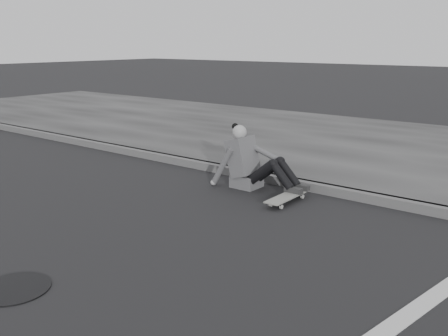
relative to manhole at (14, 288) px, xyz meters
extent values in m
plane|color=black|center=(-0.63, 1.41, -0.01)|extent=(80.00, 80.00, 0.00)
cube|color=#4D4D4D|center=(-0.63, 3.99, 0.05)|extent=(24.00, 0.16, 0.12)
cube|color=#343434|center=(-0.63, 7.01, 0.05)|extent=(24.00, 6.00, 0.12)
cylinder|color=black|center=(0.00, 0.00, 0.00)|extent=(0.58, 0.58, 0.01)
cylinder|color=#A0A09B|center=(0.52, 3.08, 0.02)|extent=(0.03, 0.05, 0.05)
cylinder|color=#A0A09B|center=(0.67, 3.08, 0.02)|extent=(0.03, 0.05, 0.05)
cylinder|color=#A0A09B|center=(0.52, 3.60, 0.02)|extent=(0.03, 0.05, 0.05)
cylinder|color=#A0A09B|center=(0.67, 3.60, 0.02)|extent=(0.03, 0.05, 0.05)
cube|color=#333335|center=(0.59, 3.08, 0.05)|extent=(0.16, 0.04, 0.03)
cube|color=#333335|center=(0.59, 3.60, 0.05)|extent=(0.16, 0.04, 0.03)
cube|color=slate|center=(0.59, 3.34, 0.07)|extent=(0.20, 0.78, 0.02)
cube|color=#4B4B4E|center=(-0.21, 3.59, 0.08)|extent=(0.36, 0.34, 0.18)
cube|color=#4B4B4E|center=(-0.28, 3.59, 0.42)|extent=(0.37, 0.40, 0.57)
cube|color=#4B4B4E|center=(-0.41, 3.59, 0.54)|extent=(0.14, 0.30, 0.20)
cylinder|color=#959595|center=(-0.33, 3.59, 0.66)|extent=(0.09, 0.09, 0.08)
sphere|color=#959595|center=(-0.34, 3.59, 0.75)|extent=(0.20, 0.20, 0.20)
sphere|color=black|center=(-0.43, 3.61, 0.82)|extent=(0.09, 0.09, 0.09)
cylinder|color=black|center=(0.11, 3.50, 0.28)|extent=(0.43, 0.13, 0.39)
cylinder|color=black|center=(0.11, 3.68, 0.28)|extent=(0.43, 0.13, 0.39)
cylinder|color=black|center=(0.41, 3.50, 0.27)|extent=(0.35, 0.11, 0.36)
cylinder|color=black|center=(0.41, 3.68, 0.27)|extent=(0.35, 0.11, 0.36)
sphere|color=black|center=(0.27, 3.50, 0.41)|extent=(0.13, 0.13, 0.13)
sphere|color=black|center=(0.27, 3.68, 0.41)|extent=(0.13, 0.13, 0.13)
cube|color=#292929|center=(0.59, 3.50, 0.12)|extent=(0.24, 0.08, 0.07)
cube|color=#292929|center=(0.59, 3.68, 0.12)|extent=(0.24, 0.08, 0.07)
cylinder|color=#4B4B4E|center=(-0.48, 3.38, 0.28)|extent=(0.38, 0.08, 0.58)
sphere|color=#959595|center=(-0.63, 3.37, 0.03)|extent=(0.08, 0.08, 0.08)
cylinder|color=#4B4B4E|center=(-0.04, 3.75, 0.48)|extent=(0.48, 0.08, 0.21)
camera|label=1|loc=(3.64, -1.88, 1.96)|focal=40.00mm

